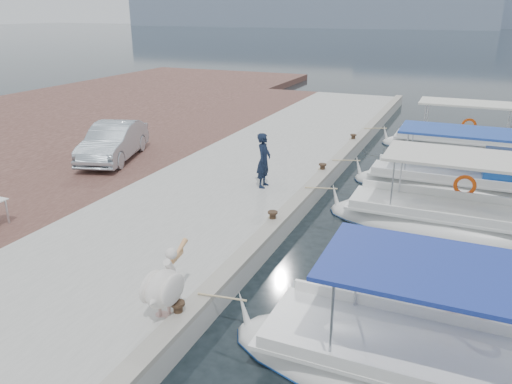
# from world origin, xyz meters

# --- Properties ---
(ground) EXTENTS (400.00, 400.00, 0.00)m
(ground) POSITION_xyz_m (0.00, 0.00, 0.00)
(ground) COLOR black
(ground) RESTS_ON ground
(concrete_quay) EXTENTS (6.00, 40.00, 0.50)m
(concrete_quay) POSITION_xyz_m (-3.00, 5.00, 0.25)
(concrete_quay) COLOR #A1A09B
(concrete_quay) RESTS_ON ground
(quay_curb) EXTENTS (0.44, 40.00, 0.12)m
(quay_curb) POSITION_xyz_m (-0.22, 5.00, 0.56)
(quay_curb) COLOR gray
(quay_curb) RESTS_ON concrete_quay
(cobblestone_strip) EXTENTS (4.00, 40.00, 0.50)m
(cobblestone_strip) POSITION_xyz_m (-8.00, 5.00, 0.25)
(cobblestone_strip) COLOR #4D2E29
(cobblestone_strip) RESTS_ON ground
(fishing_caique_b) EXTENTS (7.75, 2.54, 2.83)m
(fishing_caique_b) POSITION_xyz_m (4.46, -2.81, 0.12)
(fishing_caique_b) COLOR white
(fishing_caique_b) RESTS_ON ground
(fishing_caique_c) EXTENTS (7.22, 2.50, 2.83)m
(fishing_caique_c) POSITION_xyz_m (4.20, 4.27, 0.12)
(fishing_caique_c) COLOR white
(fishing_caique_c) RESTS_ON ground
(fishing_caique_d) EXTENTS (6.96, 2.23, 2.83)m
(fishing_caique_d) POSITION_xyz_m (4.17, 7.72, 0.19)
(fishing_caique_d) COLOR white
(fishing_caique_d) RESTS_ON ground
(fishing_caique_e) EXTENTS (7.03, 2.14, 2.83)m
(fishing_caique_e) POSITION_xyz_m (4.10, 13.72, 0.12)
(fishing_caique_e) COLOR white
(fishing_caique_e) RESTS_ON ground
(mooring_bollards) EXTENTS (0.28, 20.28, 0.33)m
(mooring_bollards) POSITION_xyz_m (-0.35, 1.50, 0.69)
(mooring_bollards) COLOR black
(mooring_bollards) RESTS_ON concrete_quay
(pelican) EXTENTS (0.67, 1.63, 1.26)m
(pelican) POSITION_xyz_m (-0.61, -3.55, 1.15)
(pelican) COLOR tan
(pelican) RESTS_ON concrete_quay
(fisherman) EXTENTS (0.48, 0.70, 1.84)m
(fisherman) POSITION_xyz_m (-1.74, 4.20, 1.42)
(fisherman) COLOR black
(fisherman) RESTS_ON concrete_quay
(parked_car) EXTENTS (2.78, 4.64, 1.44)m
(parked_car) POSITION_xyz_m (-8.44, 4.88, 1.22)
(parked_car) COLOR #A7B4BF
(parked_car) RESTS_ON cobblestone_strip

